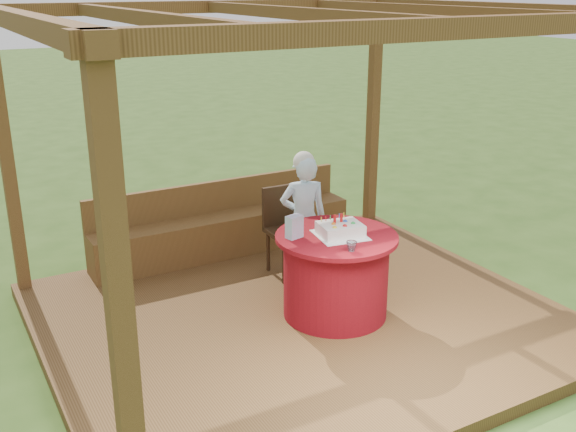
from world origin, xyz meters
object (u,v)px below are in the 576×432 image
(table, at_px, (336,274))
(elderly_woman, at_px, (303,216))
(gift_bag, at_px, (294,227))
(drinking_glass, at_px, (351,246))
(bench, at_px, (224,230))
(chair, at_px, (288,225))
(birthday_cake, at_px, (340,229))

(table, xyz_separation_m, elderly_woman, (0.15, 0.82, 0.28))
(gift_bag, height_order, drinking_glass, gift_bag)
(elderly_woman, xyz_separation_m, drinking_glass, (-0.24, -1.19, 0.14))
(bench, bearing_deg, gift_bag, -93.04)
(table, xyz_separation_m, chair, (0.11, 1.07, 0.12))
(table, height_order, gift_bag, gift_bag)
(table, relative_size, chair, 1.21)
(elderly_woman, bearing_deg, drinking_glass, -101.58)
(bench, relative_size, elderly_woman, 2.23)
(chair, xyz_separation_m, birthday_cake, (-0.09, -1.10, 0.32))
(table, distance_m, drinking_glass, 0.57)
(birthday_cake, bearing_deg, bench, 98.60)
(bench, distance_m, table, 1.90)
(drinking_glass, bearing_deg, chair, 81.71)
(chair, bearing_deg, table, -95.95)
(birthday_cake, height_order, drinking_glass, birthday_cake)
(table, height_order, drinking_glass, drinking_glass)
(bench, height_order, drinking_glass, drinking_glass)
(bench, xyz_separation_m, gift_bag, (-0.09, -1.74, 0.61))
(elderly_woman, xyz_separation_m, birthday_cake, (-0.13, -0.85, 0.16))
(chair, xyz_separation_m, elderly_woman, (0.03, -0.25, 0.16))
(table, relative_size, elderly_woman, 0.81)
(table, bearing_deg, gift_bag, 160.16)
(bench, xyz_separation_m, drinking_glass, (0.17, -2.25, 0.56))
(chair, bearing_deg, gift_bag, -116.55)
(bench, xyz_separation_m, chair, (0.38, -0.80, 0.25))
(bench, bearing_deg, drinking_glass, -85.72)
(chair, height_order, drinking_glass, chair)
(gift_bag, bearing_deg, table, -33.45)
(bench, height_order, elderly_woman, elderly_woman)
(bench, relative_size, drinking_glass, 33.24)
(table, height_order, chair, chair)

